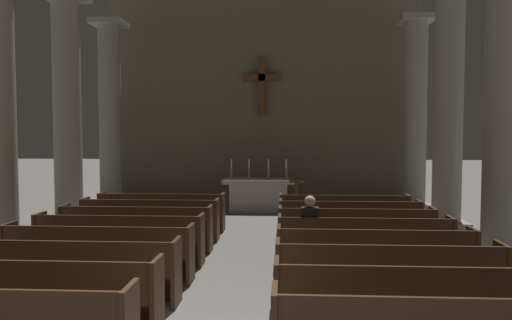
# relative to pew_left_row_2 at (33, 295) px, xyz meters

# --- Properties ---
(pew_left_row_2) EXTENTS (3.12, 0.50, 0.95)m
(pew_left_row_2) POSITION_rel_pew_left_row_2_xyz_m (0.00, 0.00, 0.00)
(pew_left_row_2) COLOR #422B19
(pew_left_row_2) RESTS_ON ground
(pew_left_row_3) EXTENTS (3.12, 0.50, 0.95)m
(pew_left_row_3) POSITION_rel_pew_left_row_2_xyz_m (0.00, 1.06, 0.00)
(pew_left_row_3) COLOR #422B19
(pew_left_row_3) RESTS_ON ground
(pew_left_row_4) EXTENTS (3.12, 0.50, 0.95)m
(pew_left_row_4) POSITION_rel_pew_left_row_2_xyz_m (0.00, 2.13, 0.00)
(pew_left_row_4) COLOR #422B19
(pew_left_row_4) RESTS_ON ground
(pew_left_row_5) EXTENTS (3.12, 0.50, 0.95)m
(pew_left_row_5) POSITION_rel_pew_left_row_2_xyz_m (0.00, 3.19, 0.00)
(pew_left_row_5) COLOR #422B19
(pew_left_row_5) RESTS_ON ground
(pew_left_row_6) EXTENTS (3.12, 0.50, 0.95)m
(pew_left_row_6) POSITION_rel_pew_left_row_2_xyz_m (0.00, 4.25, 0.00)
(pew_left_row_6) COLOR #422B19
(pew_left_row_6) RESTS_ON ground
(pew_left_row_7) EXTENTS (3.12, 0.50, 0.95)m
(pew_left_row_7) POSITION_rel_pew_left_row_2_xyz_m (0.00, 5.31, 0.00)
(pew_left_row_7) COLOR #422B19
(pew_left_row_7) RESTS_ON ground
(pew_left_row_8) EXTENTS (3.12, 0.50, 0.95)m
(pew_left_row_8) POSITION_rel_pew_left_row_2_xyz_m (0.00, 6.38, 0.00)
(pew_left_row_8) COLOR #422B19
(pew_left_row_8) RESTS_ON ground
(pew_right_row_2) EXTENTS (3.12, 0.50, 0.95)m
(pew_right_row_2) POSITION_rel_pew_left_row_2_xyz_m (4.50, 0.00, 0.00)
(pew_right_row_2) COLOR #422B19
(pew_right_row_2) RESTS_ON ground
(pew_right_row_3) EXTENTS (3.12, 0.50, 0.95)m
(pew_right_row_3) POSITION_rel_pew_left_row_2_xyz_m (4.50, 1.06, 0.00)
(pew_right_row_3) COLOR #422B19
(pew_right_row_3) RESTS_ON ground
(pew_right_row_4) EXTENTS (3.12, 0.50, 0.95)m
(pew_right_row_4) POSITION_rel_pew_left_row_2_xyz_m (4.50, 2.13, 0.00)
(pew_right_row_4) COLOR #422B19
(pew_right_row_4) RESTS_ON ground
(pew_right_row_5) EXTENTS (3.12, 0.50, 0.95)m
(pew_right_row_5) POSITION_rel_pew_left_row_2_xyz_m (4.50, 3.19, 0.00)
(pew_right_row_5) COLOR #422B19
(pew_right_row_5) RESTS_ON ground
(pew_right_row_6) EXTENTS (3.12, 0.50, 0.95)m
(pew_right_row_6) POSITION_rel_pew_left_row_2_xyz_m (4.50, 4.25, 0.00)
(pew_right_row_6) COLOR #422B19
(pew_right_row_6) RESTS_ON ground
(pew_right_row_7) EXTENTS (3.12, 0.50, 0.95)m
(pew_right_row_7) POSITION_rel_pew_left_row_2_xyz_m (4.50, 5.31, 0.00)
(pew_right_row_7) COLOR #422B19
(pew_right_row_7) RESTS_ON ground
(pew_right_row_8) EXTENTS (3.12, 0.50, 0.95)m
(pew_right_row_8) POSITION_rel_pew_left_row_2_xyz_m (4.50, 6.38, 0.00)
(pew_right_row_8) COLOR #422B19
(pew_right_row_8) RESTS_ON ground
(column_right_second) EXTENTS (1.08, 1.08, 6.07)m
(column_right_second) POSITION_rel_pew_left_row_2_xyz_m (7.16, 3.83, 2.47)
(column_right_second) COLOR #9E998E
(column_right_second) RESTS_ON ground
(column_left_third) EXTENTS (1.08, 1.08, 6.07)m
(column_left_third) POSITION_rel_pew_left_row_2_xyz_m (-2.66, 7.06, 2.47)
(column_left_third) COLOR #9E998E
(column_left_third) RESTS_ON ground
(column_right_third) EXTENTS (1.08, 1.08, 6.07)m
(column_right_third) POSITION_rel_pew_left_row_2_xyz_m (7.16, 7.06, 2.47)
(column_right_third) COLOR #9E998E
(column_right_third) RESTS_ON ground
(column_left_fourth) EXTENTS (1.08, 1.08, 6.07)m
(column_left_fourth) POSITION_rel_pew_left_row_2_xyz_m (-2.66, 10.30, 2.47)
(column_left_fourth) COLOR #9E998E
(column_left_fourth) RESTS_ON ground
(column_right_fourth) EXTENTS (1.08, 1.08, 6.07)m
(column_right_fourth) POSITION_rel_pew_left_row_2_xyz_m (7.16, 10.30, 2.47)
(column_right_fourth) COLOR #9E998E
(column_right_fourth) RESTS_ON ground
(altar) EXTENTS (2.20, 0.90, 1.01)m
(altar) POSITION_rel_pew_left_row_2_xyz_m (2.25, 9.58, 0.06)
(altar) COLOR #A8A399
(altar) RESTS_ON ground
(candlestick_outer_left) EXTENTS (0.16, 0.16, 0.61)m
(candlestick_outer_left) POSITION_rel_pew_left_row_2_xyz_m (1.40, 9.58, 0.72)
(candlestick_outer_left) COLOR #B79338
(candlestick_outer_left) RESTS_ON altar
(candlestick_inner_left) EXTENTS (0.16, 0.16, 0.61)m
(candlestick_inner_left) POSITION_rel_pew_left_row_2_xyz_m (1.95, 9.58, 0.72)
(candlestick_inner_left) COLOR #B79338
(candlestick_inner_left) RESTS_ON altar
(candlestick_inner_right) EXTENTS (0.16, 0.16, 0.61)m
(candlestick_inner_right) POSITION_rel_pew_left_row_2_xyz_m (2.55, 9.58, 0.72)
(candlestick_inner_right) COLOR #B79338
(candlestick_inner_right) RESTS_ON altar
(candlestick_outer_right) EXTENTS (0.16, 0.16, 0.61)m
(candlestick_outer_right) POSITION_rel_pew_left_row_2_xyz_m (3.10, 9.58, 0.72)
(candlestick_outer_right) COLOR #B79338
(candlestick_outer_right) RESTS_ON altar
(apse_with_cross) EXTENTS (10.96, 0.49, 7.36)m
(apse_with_cross) POSITION_rel_pew_left_row_2_xyz_m (2.25, 11.91, 3.21)
(apse_with_cross) COLOR #706656
(apse_with_cross) RESTS_ON ground
(lectern) EXTENTS (0.44, 0.36, 1.15)m
(lectern) POSITION_rel_pew_left_row_2_xyz_m (3.40, 8.38, 0.07)
(lectern) COLOR #422B19
(lectern) RESTS_ON ground
(lone_worshipper) EXTENTS (0.32, 0.43, 1.32)m
(lone_worshipper) POSITION_rel_pew_left_row_2_xyz_m (3.51, 3.23, 0.22)
(lone_worshipper) COLOR #26262B
(lone_worshipper) RESTS_ON ground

